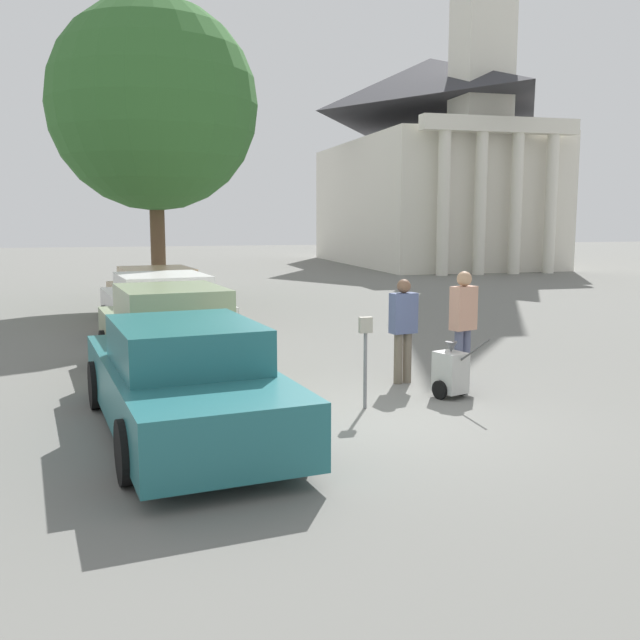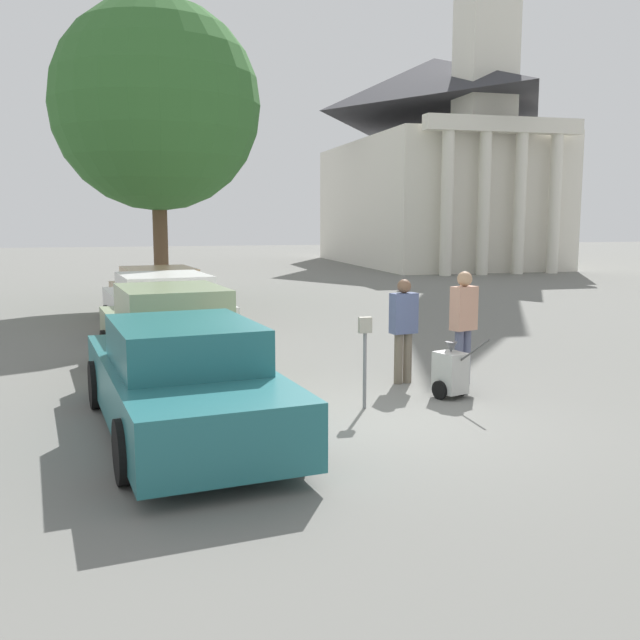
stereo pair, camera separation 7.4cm
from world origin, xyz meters
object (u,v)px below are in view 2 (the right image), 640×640
object	(u,v)px
parked_car_teal	(182,381)
church	(435,154)
parked_car_white	(163,312)
parking_meter	(365,345)
person_worker	(404,325)
person_supervisor	(464,320)
parked_car_tan	(158,297)
equipment_cart	(451,372)
parked_car_sage	(171,338)

from	to	relation	value
parked_car_teal	church	xyz separation A→B (m)	(16.12, 29.51, 5.58)
parked_car_white	parking_meter	distance (m)	6.23
parked_car_teal	person_worker	world-z (taller)	person_worker
parked_car_white	person_supervisor	bearing A→B (deg)	-53.78
parked_car_tan	church	size ratio (longest dim) A/B	0.20
parked_car_teal	parked_car_white	size ratio (longest dim) A/B	1.02
parked_car_white	person_worker	xyz separation A→B (m)	(3.61, -4.37, 0.24)
parked_car_tan	parked_car_teal	bearing A→B (deg)	-97.79
parking_meter	church	distance (m)	32.46
parking_meter	person_worker	world-z (taller)	person_worker
person_supervisor	church	xyz separation A→B (m)	(11.61, 27.98, 5.20)
person_worker	parked_car_white	bearing A→B (deg)	-61.01
person_supervisor	equipment_cart	bearing A→B (deg)	33.65
parked_car_white	church	distance (m)	28.87
parked_car_white	person_worker	distance (m)	5.67
parked_car_white	parking_meter	bearing A→B (deg)	-73.79
parking_meter	church	size ratio (longest dim) A/B	0.05
parked_car_sage	parked_car_teal	bearing A→B (deg)	-97.78
person_worker	parked_car_sage	bearing A→B (deg)	-26.48
parked_car_sage	parked_car_tan	size ratio (longest dim) A/B	0.99
parked_car_tan	person_worker	distance (m)	8.47
church	equipment_cart	bearing A→B (deg)	-112.95
parked_car_teal	parked_car_tan	world-z (taller)	parked_car_tan
parked_car_teal	person_worker	size ratio (longest dim) A/B	3.10
parked_car_white	parked_car_sage	bearing A→B (deg)	-97.78
parked_car_tan	person_worker	world-z (taller)	person_worker
parked_car_sage	person_worker	bearing A→B (deg)	-23.70
equipment_cart	church	xyz separation A→B (m)	(12.17, 28.74, 5.85)
person_worker	equipment_cart	world-z (taller)	person_worker
parked_car_white	parked_car_tan	xyz separation A→B (m)	(0.00, 3.29, -0.05)
parked_car_teal	parked_car_sage	size ratio (longest dim) A/B	1.05
parking_meter	equipment_cart	xyz separation A→B (m)	(1.42, 0.25, -0.52)
parked_car_tan	equipment_cart	distance (m)	9.58
equipment_cart	parked_car_white	bearing A→B (deg)	107.95
parked_car_white	parking_meter	xyz separation A→B (m)	(2.53, -5.69, 0.18)
parked_car_sage	parked_car_tan	bearing A→B (deg)	82.21
parked_car_sage	parked_car_white	xyz separation A→B (m)	(-0.00, 3.34, 0.00)
parked_car_sage	person_supervisor	xyz separation A→B (m)	(4.51, -1.33, 0.32)
parked_car_teal	parking_meter	world-z (taller)	parked_car_teal
parked_car_sage	parked_car_white	bearing A→B (deg)	82.22
equipment_cart	church	size ratio (longest dim) A/B	0.04
parked_car_teal	church	bearing A→B (deg)	53.55
parked_car_white	equipment_cart	xyz separation A→B (m)	(3.95, -5.43, -0.34)
parked_car_sage	parked_car_tan	distance (m)	6.63
person_supervisor	equipment_cart	xyz separation A→B (m)	(-0.56, -0.77, -0.66)
parked_car_teal	parking_meter	size ratio (longest dim) A/B	4.03
parking_meter	parked_car_sage	bearing A→B (deg)	137.17
parked_car_tan	person_worker	size ratio (longest dim) A/B	2.98
parking_meter	equipment_cart	size ratio (longest dim) A/B	1.30
person_supervisor	church	size ratio (longest dim) A/B	0.07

